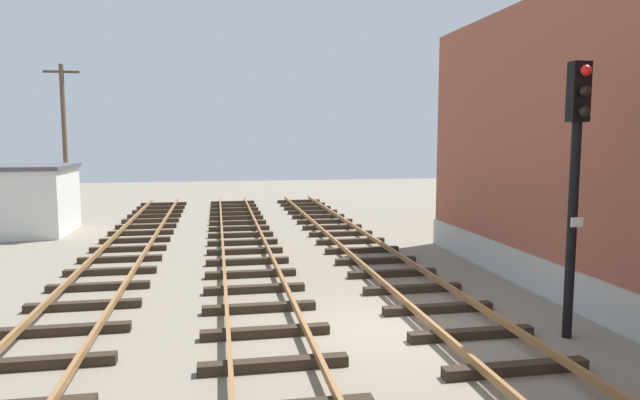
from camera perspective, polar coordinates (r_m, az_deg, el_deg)
The scene contains 7 objects.
ground_plane at distance 11.71m, azimuth 6.71°, elevation -12.84°, with size 80.00×80.00×0.00m, color slate.
track_near_building at distance 12.15m, azimuth 13.35°, elevation -11.60°, with size 2.50×46.12×0.32m.
track_centre at distance 11.22m, azimuth -5.53°, elevation -12.98°, with size 2.50×46.12×0.32m.
track_far at distance 11.58m, azimuth -25.49°, elevation -12.95°, with size 2.50×46.12×0.32m.
signal_mast at distance 11.53m, azimuth 24.45°, elevation 3.04°, with size 0.36×0.40×5.22m.
control_hut at distance 25.32m, azimuth -27.11°, elevation 0.08°, with size 3.00×3.80×2.76m.
utility_pole_far at distance 32.89m, azimuth -24.46°, elevation 6.09°, with size 1.80×0.24×7.67m.
Camera 1 is at (-3.30, -10.56, 3.83)m, focal length 31.61 mm.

